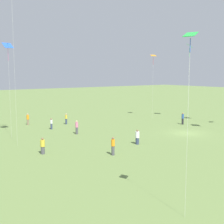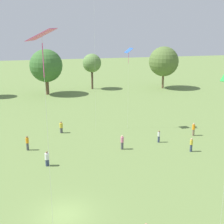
{
  "view_description": "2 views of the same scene",
  "coord_description": "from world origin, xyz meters",
  "px_view_note": "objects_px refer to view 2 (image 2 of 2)",
  "views": [
    {
      "loc": [
        -27.51,
        32.85,
        8.23
      ],
      "look_at": [
        1.41,
        11.54,
        3.64
      ],
      "focal_mm": 50.0,
      "sensor_mm": 36.0,
      "label": 1
    },
    {
      "loc": [
        -1.42,
        -22.57,
        14.98
      ],
      "look_at": [
        6.39,
        9.82,
        5.63
      ],
      "focal_mm": 50.0,
      "sensor_mm": 36.0,
      "label": 2
    }
  ],
  "objects_px": {
    "person_0": "(194,129)",
    "kite_1": "(42,47)",
    "person_4": "(191,145)",
    "person_3": "(27,143)",
    "kite_8": "(129,53)",
    "person_8": "(159,136)",
    "person_5": "(47,159)",
    "person_7": "(61,127)",
    "person_6": "(122,142)"
  },
  "relations": [
    {
      "from": "person_4",
      "to": "kite_8",
      "type": "xyz_separation_m",
      "value": [
        -5.02,
        10.47,
        10.28
      ]
    },
    {
      "from": "person_3",
      "to": "person_6",
      "type": "bearing_deg",
      "value": -52.77
    },
    {
      "from": "person_3",
      "to": "person_4",
      "type": "bearing_deg",
      "value": -55.43
    },
    {
      "from": "person_3",
      "to": "person_5",
      "type": "xyz_separation_m",
      "value": [
        2.18,
        -5.11,
        -0.1
      ]
    },
    {
      "from": "person_3",
      "to": "person_8",
      "type": "relative_size",
      "value": 1.13
    },
    {
      "from": "person_0",
      "to": "person_3",
      "type": "height_order",
      "value": "person_3"
    },
    {
      "from": "person_4",
      "to": "kite_8",
      "type": "bearing_deg",
      "value": -29.58
    },
    {
      "from": "person_3",
      "to": "kite_1",
      "type": "bearing_deg",
      "value": -125.87
    },
    {
      "from": "person_5",
      "to": "person_6",
      "type": "height_order",
      "value": "person_6"
    },
    {
      "from": "person_3",
      "to": "kite_1",
      "type": "relative_size",
      "value": 0.12
    },
    {
      "from": "person_0",
      "to": "person_4",
      "type": "distance_m",
      "value": 5.98
    },
    {
      "from": "person_7",
      "to": "person_8",
      "type": "distance_m",
      "value": 13.94
    },
    {
      "from": "person_3",
      "to": "person_6",
      "type": "distance_m",
      "value": 11.71
    },
    {
      "from": "person_3",
      "to": "person_8",
      "type": "bearing_deg",
      "value": -45.06
    },
    {
      "from": "person_0",
      "to": "kite_8",
      "type": "xyz_separation_m",
      "value": [
        -8.03,
        5.31,
        10.25
      ]
    },
    {
      "from": "person_4",
      "to": "person_8",
      "type": "bearing_deg",
      "value": -20.21
    },
    {
      "from": "person_3",
      "to": "person_4",
      "type": "relative_size",
      "value": 1.07
    },
    {
      "from": "person_0",
      "to": "kite_1",
      "type": "relative_size",
      "value": 0.12
    },
    {
      "from": "person_6",
      "to": "kite_8",
      "type": "height_order",
      "value": "kite_8"
    },
    {
      "from": "person_6",
      "to": "person_7",
      "type": "xyz_separation_m",
      "value": [
        -6.87,
        7.92,
        -0.09
      ]
    },
    {
      "from": "kite_1",
      "to": "person_8",
      "type": "bearing_deg",
      "value": -147.54
    },
    {
      "from": "person_6",
      "to": "person_7",
      "type": "distance_m",
      "value": 10.48
    },
    {
      "from": "person_5",
      "to": "kite_8",
      "type": "relative_size",
      "value": 0.14
    },
    {
      "from": "person_5",
      "to": "person_6",
      "type": "distance_m",
      "value": 9.63
    },
    {
      "from": "person_3",
      "to": "person_5",
      "type": "relative_size",
      "value": 1.08
    },
    {
      "from": "kite_1",
      "to": "person_4",
      "type": "bearing_deg",
      "value": -157.24
    },
    {
      "from": "person_3",
      "to": "kite_1",
      "type": "distance_m",
      "value": 27.52
    },
    {
      "from": "person_0",
      "to": "kite_1",
      "type": "distance_m",
      "value": 34.26
    },
    {
      "from": "person_8",
      "to": "kite_1",
      "type": "distance_m",
      "value": 30.21
    },
    {
      "from": "person_0",
      "to": "kite_8",
      "type": "distance_m",
      "value": 14.06
    },
    {
      "from": "person_6",
      "to": "person_0",
      "type": "bearing_deg",
      "value": 93.99
    },
    {
      "from": "person_3",
      "to": "person_0",
      "type": "bearing_deg",
      "value": -40.57
    },
    {
      "from": "person_0",
      "to": "person_5",
      "type": "relative_size",
      "value": 1.06
    },
    {
      "from": "person_7",
      "to": "kite_8",
      "type": "distance_m",
      "value": 14.27
    },
    {
      "from": "person_8",
      "to": "kite_1",
      "type": "bearing_deg",
      "value": -71.69
    },
    {
      "from": "person_0",
      "to": "kite_8",
      "type": "height_order",
      "value": "kite_8"
    },
    {
      "from": "person_3",
      "to": "kite_8",
      "type": "relative_size",
      "value": 0.16
    },
    {
      "from": "person_4",
      "to": "kite_1",
      "type": "distance_m",
      "value": 28.95
    },
    {
      "from": "person_5",
      "to": "kite_1",
      "type": "bearing_deg",
      "value": -169.66
    },
    {
      "from": "person_5",
      "to": "person_8",
      "type": "xyz_separation_m",
      "value": [
        14.58,
        3.81,
        0.0
      ]
    },
    {
      "from": "person_0",
      "to": "person_7",
      "type": "relative_size",
      "value": 1.07
    },
    {
      "from": "person_0",
      "to": "person_5",
      "type": "xyz_separation_m",
      "value": [
        -20.27,
        -5.13,
        -0.07
      ]
    },
    {
      "from": "person_5",
      "to": "person_7",
      "type": "xyz_separation_m",
      "value": [
        2.39,
        10.57,
        -0.01
      ]
    },
    {
      "from": "person_8",
      "to": "person_6",
      "type": "bearing_deg",
      "value": -116.43
    },
    {
      "from": "person_4",
      "to": "person_6",
      "type": "height_order",
      "value": "person_6"
    },
    {
      "from": "person_5",
      "to": "kite_1",
      "type": "xyz_separation_m",
      "value": [
        -0.18,
        -18.98,
        13.26
      ]
    },
    {
      "from": "person_4",
      "to": "person_8",
      "type": "distance_m",
      "value": 4.69
    },
    {
      "from": "person_4",
      "to": "person_6",
      "type": "relative_size",
      "value": 0.94
    },
    {
      "from": "person_5",
      "to": "person_7",
      "type": "height_order",
      "value": "person_5"
    },
    {
      "from": "person_4",
      "to": "person_7",
      "type": "relative_size",
      "value": 1.02
    }
  ]
}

